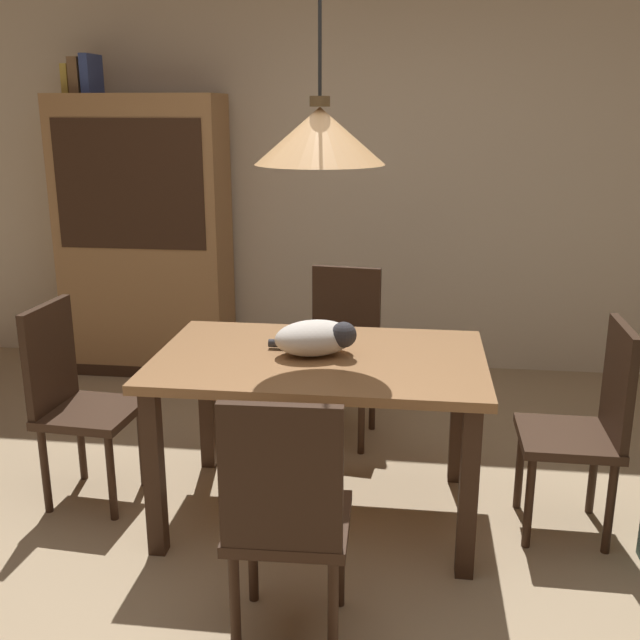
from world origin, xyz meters
TOP-DOWN VIEW (x-y plane):
  - ground at (0.00, 0.00)m, footprint 10.00×10.00m
  - back_wall at (0.00, 2.65)m, footprint 6.40×0.10m
  - dining_table at (0.04, 0.53)m, footprint 1.40×0.90m
  - chair_left_side at (-1.09, 0.54)m, footprint 0.43×0.43m
  - chair_near_front at (0.04, -0.35)m, footprint 0.41×0.41m
  - chair_far_back at (0.05, 1.41)m, footprint 0.44×0.44m
  - chair_right_side at (1.17, 0.53)m, footprint 0.40×0.40m
  - cat_sleeping at (0.03, 0.54)m, footprint 0.41×0.33m
  - pendant_lamp at (0.04, 0.53)m, footprint 0.52×0.52m
  - hutch_bookcase at (-1.37, 2.32)m, footprint 1.12×0.45m
  - book_yellow_short at (-1.80, 2.32)m, footprint 0.04×0.20m
  - book_brown_thick at (-1.73, 2.32)m, footprint 0.06×0.24m
  - book_blue_wide at (-1.66, 2.32)m, footprint 0.06×0.24m

SIDE VIEW (x-z plane):
  - ground at x=0.00m, z-range 0.00..0.00m
  - chair_left_side at x=-1.09m, z-range 0.05..0.98m
  - chair_near_front at x=0.04m, z-range 0.05..0.98m
  - chair_far_back at x=0.05m, z-range 0.05..0.98m
  - chair_right_side at x=1.17m, z-range 0.05..0.98m
  - dining_table at x=0.04m, z-range 0.27..1.02m
  - cat_sleeping at x=0.03m, z-range 0.75..0.90m
  - hutch_bookcase at x=-1.37m, z-range -0.04..1.81m
  - back_wall at x=0.00m, z-range 0.00..2.90m
  - pendant_lamp at x=0.04m, z-range 1.01..2.31m
  - book_yellow_short at x=-1.80m, z-range 1.85..2.03m
  - book_brown_thick at x=-1.73m, z-range 1.85..2.07m
  - book_blue_wide at x=-1.66m, z-range 1.85..2.09m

